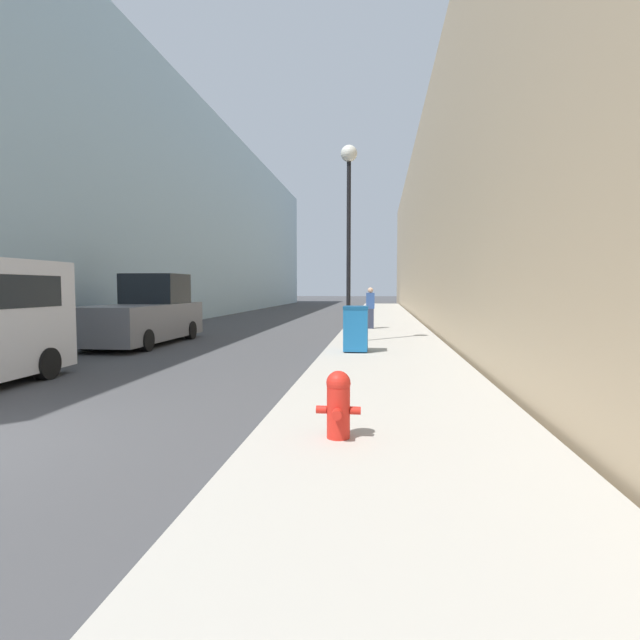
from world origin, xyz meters
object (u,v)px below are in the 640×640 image
at_px(fire_hydrant, 338,403).
at_px(pickup_truck, 146,315).
at_px(trash_bin, 356,328).
at_px(pedestrian_on_sidewalk, 370,308).
at_px(lamppost, 349,204).

bearing_deg(fire_hydrant, pickup_truck, 125.60).
bearing_deg(pickup_truck, trash_bin, -18.79).
relative_size(trash_bin, pedestrian_on_sidewalk, 0.71).
height_order(fire_hydrant, lamppost, lamppost).
relative_size(pickup_truck, pedestrian_on_sidewalk, 3.24).
bearing_deg(fire_hydrant, pedestrian_on_sidewalk, 89.66).
distance_m(fire_hydrant, pedestrian_on_sidewalk, 15.10).
distance_m(fire_hydrant, lamppost, 10.59).
relative_size(trash_bin, lamppost, 0.20).
height_order(fire_hydrant, pedestrian_on_sidewalk, pedestrian_on_sidewalk).
distance_m(fire_hydrant, pickup_truck, 12.25).
height_order(lamppost, pickup_truck, lamppost).
bearing_deg(pickup_truck, pedestrian_on_sidewalk, 35.46).
distance_m(fire_hydrant, trash_bin, 7.59).
relative_size(lamppost, pickup_truck, 1.09).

